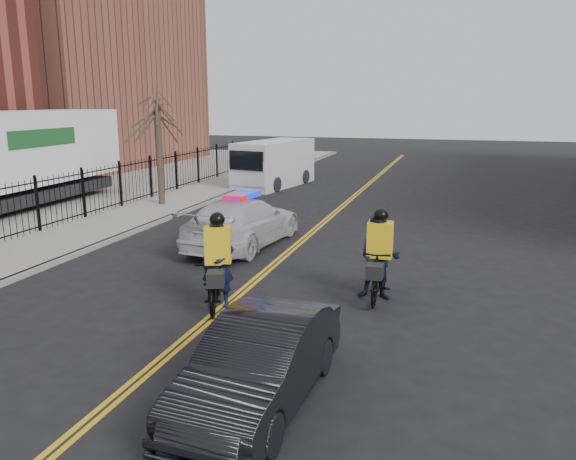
% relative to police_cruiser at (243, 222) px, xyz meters
% --- Properties ---
extents(ground, '(120.00, 120.00, 0.00)m').
position_rel_police_cruiser_xyz_m(ground, '(1.65, -4.72, -0.79)').
color(ground, black).
rests_on(ground, ground).
extents(center_line_left, '(0.10, 60.00, 0.01)m').
position_rel_police_cruiser_xyz_m(center_line_left, '(1.57, 3.28, -0.78)').
color(center_line_left, gold).
rests_on(center_line_left, ground).
extents(center_line_right, '(0.10, 60.00, 0.01)m').
position_rel_police_cruiser_xyz_m(center_line_right, '(1.73, 3.28, -0.78)').
color(center_line_right, gold).
rests_on(center_line_right, ground).
extents(sidewalk, '(3.00, 60.00, 0.15)m').
position_rel_police_cruiser_xyz_m(sidewalk, '(-5.85, 3.28, -0.72)').
color(sidewalk, gray).
rests_on(sidewalk, ground).
extents(curb, '(0.20, 60.00, 0.15)m').
position_rel_police_cruiser_xyz_m(curb, '(-4.35, 3.28, -0.72)').
color(curb, gray).
rests_on(curb, ground).
extents(iron_fence, '(0.12, 28.00, 2.00)m').
position_rel_police_cruiser_xyz_m(iron_fence, '(-7.35, 3.28, 0.21)').
color(iron_fence, black).
rests_on(iron_fence, ground).
extents(warehouse_far, '(14.00, 18.00, 14.00)m').
position_rel_police_cruiser_xyz_m(warehouse_far, '(-21.35, 19.28, 6.21)').
color(warehouse_far, brown).
rests_on(warehouse_far, ground).
extents(street_tree, '(3.20, 3.20, 4.80)m').
position_rel_police_cruiser_xyz_m(street_tree, '(-5.95, 5.28, 2.74)').
color(street_tree, '#392B22').
rests_on(street_tree, sidewalk).
extents(police_cruiser, '(2.61, 5.56, 1.73)m').
position_rel_police_cruiser_xyz_m(police_cruiser, '(0.00, 0.00, 0.00)').
color(police_cruiser, silver).
rests_on(police_cruiser, ground).
extents(dark_sedan, '(1.63, 4.23, 1.37)m').
position_rel_police_cruiser_xyz_m(dark_sedan, '(3.88, -9.00, -0.10)').
color(dark_sedan, black).
rests_on(dark_sedan, ground).
extents(cargo_van, '(3.12, 6.17, 2.47)m').
position_rel_police_cruiser_xyz_m(cargo_van, '(-3.25, 12.59, 0.42)').
color(cargo_van, silver).
rests_on(cargo_van, ground).
extents(cyclist_near, '(1.49, 2.37, 2.19)m').
position_rel_police_cruiser_xyz_m(cyclist_near, '(1.54, -5.31, -0.03)').
color(cyclist_near, black).
rests_on(cyclist_near, ground).
extents(cyclist_far, '(0.99, 2.17, 2.19)m').
position_rel_police_cruiser_xyz_m(cyclist_far, '(4.92, -3.73, 0.07)').
color(cyclist_far, black).
rests_on(cyclist_far, ground).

